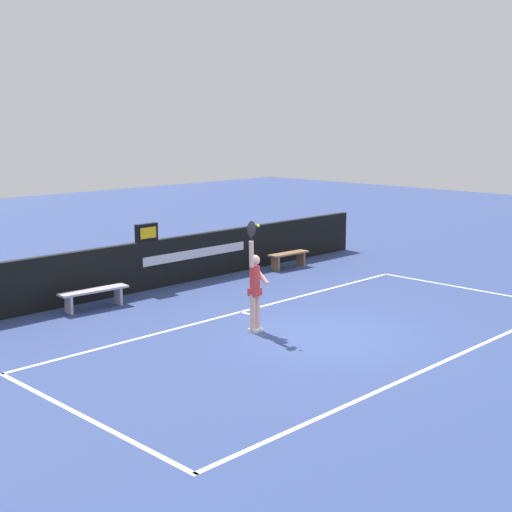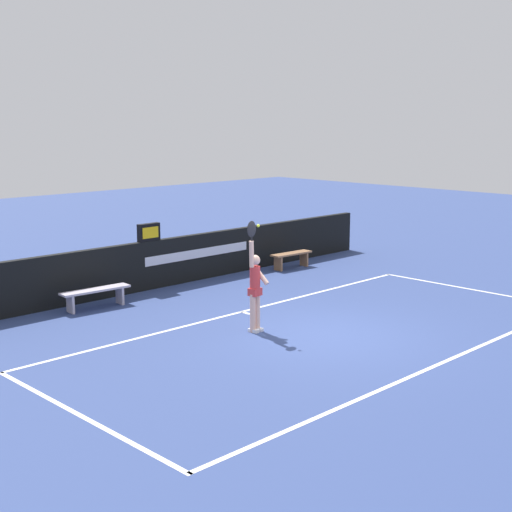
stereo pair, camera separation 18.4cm
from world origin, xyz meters
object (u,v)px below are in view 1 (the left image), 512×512
Objects in this scene: tennis_player at (255,286)px; courtside_bench_near at (288,256)px; speed_display at (146,233)px; courtside_bench_far at (94,294)px; tennis_ball at (258,226)px.

tennis_player reaches higher than courtside_bench_near.
courtside_bench_near is at bearing -9.64° from speed_display.
courtside_bench_near is (5.43, 3.95, -0.63)m from tennis_player.
speed_display is 2.52m from courtside_bench_far.
tennis_player reaches higher than tennis_ball.
tennis_ball is 4.77m from courtside_bench_far.
speed_display is 10.04× the size of tennis_ball.
courtside_bench_far is at bearing 179.40° from courtside_bench_near.
tennis_ball is (-0.06, -0.16, 1.30)m from tennis_player.
courtside_bench_far is at bearing -161.24° from speed_display.
tennis_ball is (-0.83, -4.90, 0.77)m from speed_display.
speed_display is at bearing 80.36° from tennis_ball.
tennis_player is 1.38× the size of courtside_bench_far.
tennis_player is (-0.77, -4.74, -0.54)m from speed_display.
speed_display is 0.37× the size of courtside_bench_far.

